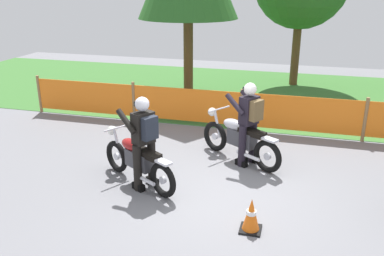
{
  "coord_description": "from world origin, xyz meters",
  "views": [
    {
      "loc": [
        1.35,
        -6.43,
        3.55
      ],
      "look_at": [
        -0.56,
        0.59,
        0.9
      ],
      "focal_mm": 38.32,
      "sensor_mm": 36.0,
      "label": 1
    }
  ],
  "objects": [
    {
      "name": "ground",
      "position": [
        0.0,
        0.0,
        -0.01
      ],
      "size": [
        24.0,
        24.0,
        0.02
      ],
      "primitive_type": "cube",
      "color": "slate"
    },
    {
      "name": "traffic_cone",
      "position": [
        0.82,
        -1.13,
        0.26
      ],
      "size": [
        0.32,
        0.32,
        0.53
      ],
      "color": "black",
      "rests_on": "ground"
    },
    {
      "name": "barrier_fence",
      "position": [
        0.0,
        3.16,
        0.54
      ],
      "size": [
        11.47,
        0.08,
        1.05
      ],
      "color": "olive",
      "rests_on": "ground"
    },
    {
      "name": "motorcycle_trailing",
      "position": [
        0.24,
        1.34,
        0.48
      ],
      "size": [
        1.82,
        1.24,
        0.99
      ],
      "rotation": [
        0.0,
        0.0,
        2.56
      ],
      "color": "black",
      "rests_on": "ground"
    },
    {
      "name": "rider_lead",
      "position": [
        -1.2,
        -0.26,
        0.95
      ],
      "size": [
        0.79,
        0.71,
        1.69
      ],
      "rotation": [
        0.0,
        0.0,
        2.61
      ],
      "color": "black",
      "rests_on": "ground"
    },
    {
      "name": "motorcycle_lead",
      "position": [
        -1.39,
        -0.15,
        0.46
      ],
      "size": [
        1.79,
        1.13,
        0.95
      ],
      "rotation": [
        0.0,
        0.0,
        2.61
      ],
      "color": "black",
      "rests_on": "ground"
    },
    {
      "name": "rider_trailing",
      "position": [
        0.43,
        1.22,
        0.95
      ],
      "size": [
        0.79,
        0.72,
        1.69
      ],
      "rotation": [
        0.0,
        0.0,
        2.56
      ],
      "color": "black",
      "rests_on": "ground"
    },
    {
      "name": "grass_verge",
      "position": [
        0.0,
        6.72,
        0.01
      ],
      "size": [
        24.0,
        7.12,
        0.01
      ],
      "primitive_type": "cube",
      "color": "#386B2D",
      "rests_on": "ground"
    }
  ]
}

